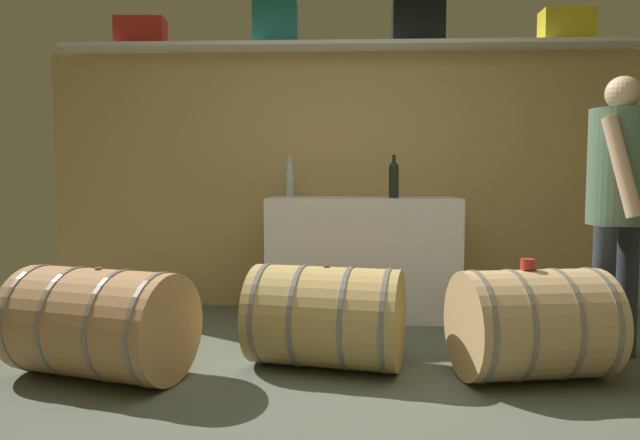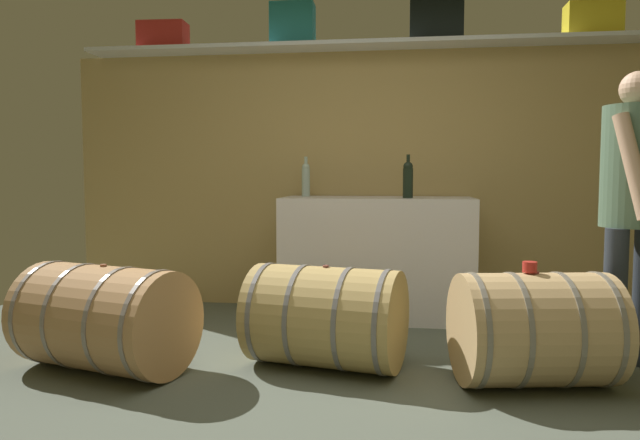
{
  "view_description": "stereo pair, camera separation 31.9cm",
  "coord_description": "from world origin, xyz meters",
  "px_view_note": "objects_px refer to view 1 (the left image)",
  "views": [
    {
      "loc": [
        -0.04,
        -2.77,
        1.13
      ],
      "look_at": [
        -0.18,
        0.66,
        0.87
      ],
      "focal_mm": 33.21,
      "sensor_mm": 36.0,
      "label": 1
    },
    {
      "loc": [
        0.28,
        -2.74,
        1.13
      ],
      "look_at": [
        -0.18,
        0.66,
        0.87
      ],
      "focal_mm": 33.21,
      "sensor_mm": 36.0,
      "label": 2
    }
  ],
  "objects_px": {
    "toolcase_teal": "(275,24)",
    "tasting_cup": "(528,264)",
    "toolcase_red": "(141,33)",
    "toolcase_yellow": "(566,27)",
    "work_cabinet": "(362,257)",
    "wine_barrel_far": "(100,323)",
    "wine_bottle_clear": "(290,179)",
    "winemaker_pouring": "(620,188)",
    "wine_barrel_flank": "(326,317)",
    "toolcase_black": "(418,23)",
    "wine_bottle_dark": "(394,179)",
    "wine_barrel_near": "(532,324)",
    "wine_glass": "(392,185)"
  },
  "relations": [
    {
      "from": "wine_barrel_flank",
      "to": "work_cabinet",
      "type": "bearing_deg",
      "value": 91.19
    },
    {
      "from": "work_cabinet",
      "to": "wine_barrel_far",
      "type": "distance_m",
      "value": 2.14
    },
    {
      "from": "wine_bottle_clear",
      "to": "toolcase_red",
      "type": "bearing_deg",
      "value": 175.92
    },
    {
      "from": "wine_glass",
      "to": "toolcase_teal",
      "type": "bearing_deg",
      "value": 165.92
    },
    {
      "from": "toolcase_red",
      "to": "tasting_cup",
      "type": "relative_size",
      "value": 5.24
    },
    {
      "from": "wine_bottle_clear",
      "to": "wine_glass",
      "type": "height_order",
      "value": "wine_bottle_clear"
    },
    {
      "from": "wine_bottle_clear",
      "to": "winemaker_pouring",
      "type": "xyz_separation_m",
      "value": [
        2.09,
        -1.24,
        -0.05
      ]
    },
    {
      "from": "work_cabinet",
      "to": "tasting_cup",
      "type": "xyz_separation_m",
      "value": [
        0.86,
        -1.44,
        0.16
      ]
    },
    {
      "from": "wine_barrel_near",
      "to": "winemaker_pouring",
      "type": "xyz_separation_m",
      "value": [
        0.6,
        0.33,
        0.74
      ]
    },
    {
      "from": "work_cabinet",
      "to": "wine_glass",
      "type": "xyz_separation_m",
      "value": [
        0.24,
        -0.01,
        0.57
      ]
    },
    {
      "from": "wine_barrel_flank",
      "to": "toolcase_red",
      "type": "bearing_deg",
      "value": 148.5
    },
    {
      "from": "wine_barrel_flank",
      "to": "tasting_cup",
      "type": "xyz_separation_m",
      "value": [
        1.11,
        -0.16,
        0.34
      ]
    },
    {
      "from": "wine_barrel_flank",
      "to": "tasting_cup",
      "type": "height_order",
      "value": "tasting_cup"
    },
    {
      "from": "wine_barrel_near",
      "to": "tasting_cup",
      "type": "xyz_separation_m",
      "value": [
        -0.03,
        0.0,
        0.33
      ]
    },
    {
      "from": "toolcase_yellow",
      "to": "tasting_cup",
      "type": "xyz_separation_m",
      "value": [
        -0.77,
        -1.67,
        -1.68
      ]
    },
    {
      "from": "wine_barrel_far",
      "to": "wine_barrel_flank",
      "type": "bearing_deg",
      "value": 27.6
    },
    {
      "from": "wine_bottle_clear",
      "to": "wine_barrel_near",
      "type": "height_order",
      "value": "wine_bottle_clear"
    },
    {
      "from": "toolcase_red",
      "to": "work_cabinet",
      "type": "xyz_separation_m",
      "value": [
        1.83,
        -0.23,
        -1.82
      ]
    },
    {
      "from": "wine_bottle_dark",
      "to": "wine_barrel_near",
      "type": "height_order",
      "value": "wine_bottle_dark"
    },
    {
      "from": "winemaker_pouring",
      "to": "toolcase_red",
      "type": "bearing_deg",
      "value": -62.62
    },
    {
      "from": "toolcase_red",
      "to": "tasting_cup",
      "type": "distance_m",
      "value": 3.57
    },
    {
      "from": "toolcase_teal",
      "to": "tasting_cup",
      "type": "height_order",
      "value": "toolcase_teal"
    },
    {
      "from": "wine_bottle_clear",
      "to": "winemaker_pouring",
      "type": "bearing_deg",
      "value": -30.77
    },
    {
      "from": "toolcase_red",
      "to": "work_cabinet",
      "type": "height_order",
      "value": "toolcase_red"
    },
    {
      "from": "toolcase_teal",
      "to": "toolcase_yellow",
      "type": "relative_size",
      "value": 0.89
    },
    {
      "from": "toolcase_teal",
      "to": "wine_bottle_clear",
      "type": "distance_m",
      "value": 1.27
    },
    {
      "from": "toolcase_teal",
      "to": "wine_barrel_flank",
      "type": "height_order",
      "value": "toolcase_teal"
    },
    {
      "from": "toolcase_teal",
      "to": "wine_barrel_far",
      "type": "height_order",
      "value": "toolcase_teal"
    },
    {
      "from": "wine_barrel_flank",
      "to": "tasting_cup",
      "type": "relative_size",
      "value": 12.85
    },
    {
      "from": "toolcase_teal",
      "to": "wine_bottle_dark",
      "type": "relative_size",
      "value": 1.08
    },
    {
      "from": "tasting_cup",
      "to": "wine_barrel_near",
      "type": "bearing_deg",
      "value": -0.0
    },
    {
      "from": "toolcase_teal",
      "to": "toolcase_black",
      "type": "distance_m",
      "value": 1.16
    },
    {
      "from": "toolcase_yellow",
      "to": "wine_bottle_clear",
      "type": "xyz_separation_m",
      "value": [
        -2.23,
        -0.09,
        -1.22
      ]
    },
    {
      "from": "toolcase_black",
      "to": "wine_bottle_dark",
      "type": "relative_size",
      "value": 1.25
    },
    {
      "from": "toolcase_yellow",
      "to": "tasting_cup",
      "type": "height_order",
      "value": "toolcase_yellow"
    },
    {
      "from": "wine_bottle_clear",
      "to": "wine_bottle_dark",
      "type": "bearing_deg",
      "value": -17.76
    },
    {
      "from": "toolcase_red",
      "to": "wine_barrel_flank",
      "type": "relative_size",
      "value": 0.41
    },
    {
      "from": "toolcase_teal",
      "to": "wine_barrel_near",
      "type": "height_order",
      "value": "toolcase_teal"
    },
    {
      "from": "toolcase_black",
      "to": "wine_barrel_far",
      "type": "xyz_separation_m",
      "value": [
        -1.95,
        -1.74,
        -2.05
      ]
    },
    {
      "from": "toolcase_teal",
      "to": "wine_barrel_far",
      "type": "distance_m",
      "value": 2.81
    },
    {
      "from": "wine_bottle_dark",
      "to": "toolcase_teal",
      "type": "bearing_deg",
      "value": 159.57
    },
    {
      "from": "wine_barrel_near",
      "to": "wine_barrel_far",
      "type": "xyz_separation_m",
      "value": [
        -2.39,
        -0.08,
        0.0
      ]
    },
    {
      "from": "work_cabinet",
      "to": "wine_barrel_flank",
      "type": "distance_m",
      "value": 1.31
    },
    {
      "from": "tasting_cup",
      "to": "winemaker_pouring",
      "type": "height_order",
      "value": "winemaker_pouring"
    },
    {
      "from": "toolcase_teal",
      "to": "winemaker_pouring",
      "type": "relative_size",
      "value": 0.21
    },
    {
      "from": "toolcase_teal",
      "to": "wine_barrel_far",
      "type": "relative_size",
      "value": 0.33
    },
    {
      "from": "toolcase_red",
      "to": "toolcase_yellow",
      "type": "relative_size",
      "value": 0.99
    },
    {
      "from": "toolcase_red",
      "to": "toolcase_yellow",
      "type": "height_order",
      "value": "toolcase_yellow"
    },
    {
      "from": "wine_bottle_clear",
      "to": "wine_barrel_flank",
      "type": "relative_size",
      "value": 0.33
    },
    {
      "from": "toolcase_yellow",
      "to": "tasting_cup",
      "type": "distance_m",
      "value": 2.49
    }
  ]
}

